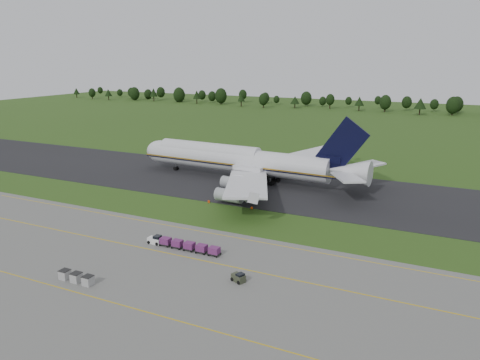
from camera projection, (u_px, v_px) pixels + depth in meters
The scene contains 10 objects.
ground at pixel (229, 218), 102.56m from camera, with size 600.00×600.00×0.00m, color #284815.
apron at pixel (131, 283), 72.92m from camera, with size 300.00×52.00×0.06m, color #61615C.
taxiway at pixel (276, 187), 126.95m from camera, with size 300.00×40.00×0.08m, color black.
apron_markings at pixel (157, 265), 79.03m from camera, with size 300.00×30.20×0.01m.
tree_line at pixel (416, 104), 287.06m from camera, with size 527.00×22.04×11.60m.
aircraft at pixel (241, 160), 133.25m from camera, with size 70.89×69.16×19.94m.
baggage_train at pixel (182, 245), 85.58m from camera, with size 15.14×1.61×1.55m.
utility_cart at pixel (238, 278), 73.19m from camera, with size 2.48×2.01×1.18m.
uld_row at pixel (76, 277), 73.02m from camera, with size 6.32×1.52×1.50m.
edge_markers at pixel (230, 205), 110.56m from camera, with size 11.90×0.30×0.60m.
Camera 1 is at (44.15, -86.46, 34.17)m, focal length 35.00 mm.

